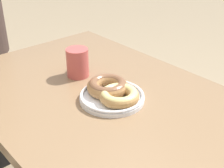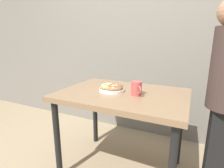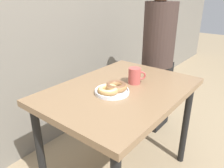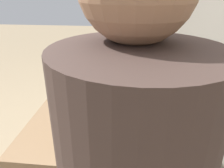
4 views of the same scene
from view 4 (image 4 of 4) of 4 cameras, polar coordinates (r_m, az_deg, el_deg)
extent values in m
cube|color=#846647|center=(1.25, -0.33, -5.13)|extent=(1.02, 0.73, 0.04)
cylinder|color=black|center=(1.87, -8.24, -7.75)|extent=(0.05, 0.05, 0.70)
cylinder|color=black|center=(1.83, 11.04, -8.76)|extent=(0.05, 0.05, 0.70)
cylinder|color=white|center=(1.32, 0.00, -2.11)|extent=(0.21, 0.21, 0.01)
torus|color=white|center=(1.31, 0.00, -1.63)|extent=(0.21, 0.21, 0.01)
torus|color=#9E7042|center=(1.28, -0.48, -1.60)|extent=(0.16, 0.16, 0.04)
torus|color=brown|center=(1.27, -0.48, -1.31)|extent=(0.15, 0.15, 0.03)
torus|color=#B2844C|center=(1.34, 0.21, -0.45)|extent=(0.17, 0.17, 0.04)
torus|color=#E0D17F|center=(1.34, 0.21, -0.21)|extent=(0.15, 0.15, 0.03)
cylinder|color=#B74C47|center=(1.11, -2.25, -4.83)|extent=(0.08, 0.08, 0.11)
cylinder|color=#382114|center=(1.08, -2.29, -2.61)|extent=(0.07, 0.07, 0.00)
torus|color=#B74C47|center=(1.08, -4.33, -5.54)|extent=(0.05, 0.05, 0.06)
camera|label=1|loc=(1.89, 21.38, 21.05)|focal=50.00mm
camera|label=2|loc=(1.53, -61.28, 4.96)|focal=28.00mm
camera|label=3|loc=(2.30, -17.84, 22.64)|focal=35.00mm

